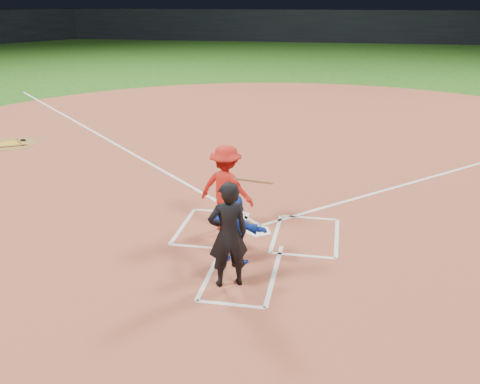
% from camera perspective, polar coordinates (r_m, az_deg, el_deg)
% --- Properties ---
extents(ground, '(120.00, 120.00, 0.00)m').
position_cam_1_polar(ground, '(10.97, 1.93, -4.30)').
color(ground, '#215415').
rests_on(ground, ground).
extents(home_plate_dirt, '(28.00, 28.00, 0.01)m').
position_cam_1_polar(home_plate_dirt, '(16.57, 5.14, 4.23)').
color(home_plate_dirt, '#984731').
rests_on(home_plate_dirt, ground).
extents(stadium_wall_far, '(80.00, 1.20, 3.20)m').
position_cam_1_polar(stadium_wall_far, '(57.96, 9.62, 17.05)').
color(stadium_wall_far, black).
rests_on(stadium_wall_far, ground).
extents(home_plate, '(0.60, 0.60, 0.02)m').
position_cam_1_polar(home_plate, '(10.96, 1.93, -4.20)').
color(home_plate, white).
rests_on(home_plate, home_plate_dirt).
extents(on_deck_circle, '(1.70, 1.70, 0.01)m').
position_cam_1_polar(on_deck_circle, '(18.99, -23.28, 4.76)').
color(on_deck_circle, brown).
rests_on(on_deck_circle, home_plate_dirt).
extents(on_deck_logo, '(0.80, 0.80, 0.00)m').
position_cam_1_polar(on_deck_logo, '(18.99, -23.28, 4.78)').
color(on_deck_logo, gold).
rests_on(on_deck_logo, on_deck_circle).
extents(on_deck_bat_a, '(0.59, 0.69, 0.06)m').
position_cam_1_polar(on_deck_bat_a, '(19.10, -22.51, 5.06)').
color(on_deck_bat_a, '#A16A3B').
rests_on(on_deck_bat_a, on_deck_circle).
extents(on_deck_bat_c, '(0.75, 0.49, 0.06)m').
position_cam_1_polar(on_deck_bat_c, '(18.58, -23.01, 4.60)').
color(on_deck_bat_c, '#A2783B').
rests_on(on_deck_bat_c, on_deck_circle).
extents(bat_weight_donut, '(0.19, 0.19, 0.05)m').
position_cam_1_polar(bat_weight_donut, '(19.20, -22.15, 5.16)').
color(bat_weight_donut, black).
rests_on(bat_weight_donut, on_deck_circle).
extents(catcher, '(1.25, 0.78, 1.29)m').
position_cam_1_polar(catcher, '(9.50, -0.63, -3.97)').
color(catcher, '#1537B0').
rests_on(catcher, home_plate_dirt).
extents(umpire, '(0.78, 0.67, 1.81)m').
position_cam_1_polar(umpire, '(8.66, -1.28, -4.57)').
color(umpire, black).
rests_on(umpire, home_plate_dirt).
extents(chalk_markings, '(28.35, 17.32, 0.01)m').
position_cam_1_polar(chalk_markings, '(15.89, 4.88, 3.57)').
color(chalk_markings, white).
rests_on(chalk_markings, home_plate_dirt).
extents(batter_at_plate, '(1.59, 0.92, 1.78)m').
position_cam_1_polar(batter_at_plate, '(10.77, -1.48, 0.42)').
color(batter_at_plate, red).
rests_on(batter_at_plate, home_plate_dirt).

